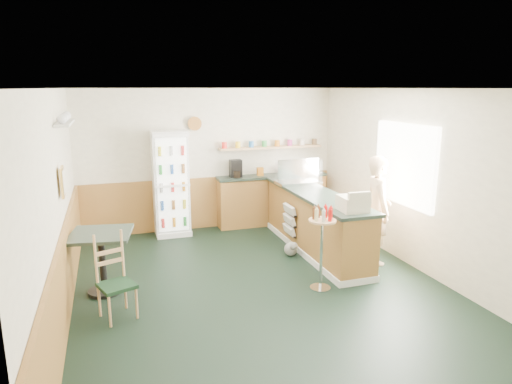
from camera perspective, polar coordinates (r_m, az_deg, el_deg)
name	(u,v)px	position (r m, az deg, el deg)	size (l,w,h in m)	color
ground	(259,286)	(6.50, 0.41, -11.72)	(6.00, 6.00, 0.00)	black
room_envelope	(229,171)	(6.65, -3.42, 2.64)	(5.04, 6.02, 2.72)	silver
service_counter	(315,225)	(7.75, 7.41, -4.06)	(0.68, 3.01, 1.01)	olive
back_counter	(271,197)	(9.20, 1.91, -0.66)	(2.24, 0.42, 1.69)	olive
drinks_fridge	(171,184)	(8.59, -10.59, 1.02)	(0.64, 0.54, 1.94)	white
display_case	(298,172)	(8.24, 5.31, 2.53)	(0.78, 0.41, 0.45)	silver
cash_register	(353,204)	(6.56, 12.00, -1.42)	(0.36, 0.38, 0.21)	beige
shopkeeper	(378,210)	(7.35, 14.96, -2.17)	(0.57, 0.41, 1.70)	tan
condiment_stand	(322,236)	(6.22, 8.24, -5.48)	(0.37, 0.37, 1.15)	silver
newspaper_rack	(289,220)	(7.84, 4.20, -3.55)	(0.09, 0.45, 0.53)	black
cafe_table	(102,251)	(6.42, -18.72, -6.99)	(0.89, 0.89, 0.85)	black
cafe_chair	(116,273)	(5.80, -17.12, -9.65)	(0.49, 0.50, 1.03)	black
dog_doorstop	(291,249)	(7.57, 4.43, -7.07)	(0.22, 0.29, 0.27)	gray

